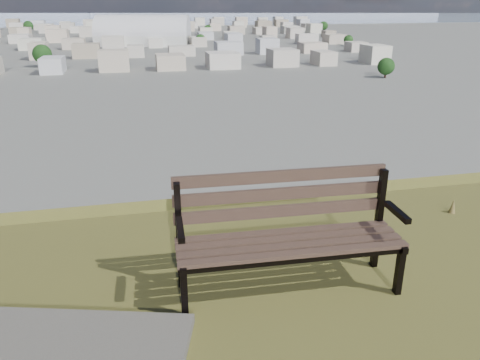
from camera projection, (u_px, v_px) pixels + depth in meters
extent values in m
cube|color=#433026|center=(297.00, 254.00, 3.84)|extent=(1.95, 0.17, 0.04)
cube|color=#433026|center=(292.00, 246.00, 3.95)|extent=(1.95, 0.17, 0.04)
cube|color=#433026|center=(288.00, 239.00, 4.07)|extent=(1.95, 0.17, 0.04)
cube|color=#433026|center=(284.00, 232.00, 4.19)|extent=(1.95, 0.17, 0.04)
cube|color=#433026|center=(282.00, 211.00, 4.21)|extent=(1.95, 0.11, 0.11)
cube|color=#433026|center=(282.00, 194.00, 4.18)|extent=(1.95, 0.11, 0.11)
cube|color=#433026|center=(282.00, 176.00, 4.15)|extent=(1.95, 0.11, 0.11)
cube|color=black|center=(184.00, 292.00, 3.75)|extent=(0.06, 0.07, 0.48)
cube|color=black|center=(179.00, 236.00, 4.08)|extent=(0.06, 0.07, 1.00)
cube|color=black|center=(181.00, 256.00, 3.87)|extent=(0.07, 0.54, 0.05)
cube|color=black|center=(180.00, 230.00, 3.72)|extent=(0.07, 0.39, 0.05)
cube|color=black|center=(400.00, 270.00, 4.06)|extent=(0.06, 0.07, 0.48)
cube|color=black|center=(379.00, 219.00, 4.39)|extent=(0.06, 0.07, 1.00)
cube|color=black|center=(391.00, 237.00, 4.18)|extent=(0.07, 0.54, 0.05)
cube|color=black|center=(397.00, 212.00, 4.03)|extent=(0.07, 0.39, 0.05)
cube|color=black|center=(297.00, 260.00, 3.84)|extent=(1.95, 0.12, 0.04)
cube|color=black|center=(284.00, 237.00, 4.22)|extent=(1.95, 0.12, 0.04)
cone|color=brown|center=(453.00, 206.00, 5.67)|extent=(0.08, 0.08, 0.18)
cube|color=silver|center=(144.00, 40.00, 296.96)|extent=(61.81, 37.27, 6.41)
cylinder|color=silver|center=(144.00, 35.00, 295.81)|extent=(61.81, 37.27, 24.36)
cube|color=#BFB3A4|center=(45.00, 64.00, 184.97)|extent=(11.00, 11.00, 7.00)
cube|color=beige|center=(108.00, 62.00, 189.79)|extent=(11.00, 11.00, 7.00)
cube|color=silver|center=(167.00, 61.00, 194.61)|extent=(11.00, 11.00, 7.00)
cube|color=#B9AA96|center=(224.00, 59.00, 199.43)|extent=(11.00, 11.00, 7.00)
cube|color=gray|center=(278.00, 58.00, 204.25)|extent=(11.00, 11.00, 7.00)
cube|color=#BFB5A7|center=(329.00, 57.00, 209.07)|extent=(11.00, 11.00, 7.00)
cube|color=beige|center=(378.00, 55.00, 213.89)|extent=(11.00, 11.00, 7.00)
cube|color=silver|center=(36.00, 52.00, 228.10)|extent=(11.00, 11.00, 7.00)
cube|color=#B9AA96|center=(87.00, 51.00, 232.92)|extent=(11.00, 11.00, 7.00)
cube|color=gray|center=(136.00, 50.00, 237.74)|extent=(11.00, 11.00, 7.00)
cube|color=#BFB5A7|center=(183.00, 49.00, 242.56)|extent=(11.00, 11.00, 7.00)
cube|color=beige|center=(229.00, 48.00, 247.38)|extent=(11.00, 11.00, 7.00)
cube|color=beige|center=(272.00, 47.00, 252.20)|extent=(11.00, 11.00, 7.00)
cube|color=#BFB3A4|center=(314.00, 46.00, 257.02)|extent=(11.00, 11.00, 7.00)
cube|color=beige|center=(355.00, 45.00, 261.84)|extent=(11.00, 11.00, 7.00)
cube|color=#BFB5A7|center=(30.00, 44.00, 271.22)|extent=(11.00, 11.00, 7.00)
cube|color=beige|center=(73.00, 43.00, 276.04)|extent=(11.00, 11.00, 7.00)
cube|color=beige|center=(115.00, 42.00, 280.86)|extent=(11.00, 11.00, 7.00)
cube|color=#BFB3A4|center=(155.00, 41.00, 285.68)|extent=(11.00, 11.00, 7.00)
cube|color=beige|center=(194.00, 41.00, 290.50)|extent=(11.00, 11.00, 7.00)
cube|color=silver|center=(232.00, 40.00, 295.32)|extent=(11.00, 11.00, 7.00)
cube|color=#B9AA96|center=(269.00, 39.00, 300.14)|extent=(11.00, 11.00, 7.00)
cube|color=gray|center=(304.00, 39.00, 304.96)|extent=(11.00, 11.00, 7.00)
cube|color=#BFB5A7|center=(338.00, 38.00, 309.78)|extent=(11.00, 11.00, 7.00)
cube|color=beige|center=(25.00, 37.00, 314.35)|extent=(11.00, 11.00, 7.00)
cube|color=silver|center=(63.00, 37.00, 319.17)|extent=(11.00, 11.00, 7.00)
cube|color=#B9AA96|center=(99.00, 36.00, 323.99)|extent=(11.00, 11.00, 7.00)
cube|color=gray|center=(134.00, 36.00, 328.81)|extent=(11.00, 11.00, 7.00)
cube|color=#BFB5A7|center=(169.00, 35.00, 333.63)|extent=(11.00, 11.00, 7.00)
cube|color=beige|center=(202.00, 35.00, 338.45)|extent=(11.00, 11.00, 7.00)
cube|color=beige|center=(234.00, 34.00, 343.27)|extent=(11.00, 11.00, 7.00)
cube|color=#BFB3A4|center=(266.00, 34.00, 348.09)|extent=(11.00, 11.00, 7.00)
cube|color=beige|center=(297.00, 33.00, 352.91)|extent=(11.00, 11.00, 7.00)
cube|color=silver|center=(326.00, 33.00, 357.72)|extent=(11.00, 11.00, 7.00)
cube|color=beige|center=(22.00, 33.00, 357.47)|extent=(11.00, 11.00, 7.00)
cube|color=beige|center=(55.00, 32.00, 362.29)|extent=(11.00, 11.00, 7.00)
cube|color=#BFB3A4|center=(87.00, 32.00, 367.11)|extent=(11.00, 11.00, 7.00)
cube|color=beige|center=(118.00, 32.00, 371.93)|extent=(11.00, 11.00, 7.00)
cube|color=silver|center=(149.00, 31.00, 376.75)|extent=(11.00, 11.00, 7.00)
cube|color=#B9AA96|center=(179.00, 31.00, 381.57)|extent=(11.00, 11.00, 7.00)
cube|color=gray|center=(208.00, 30.00, 386.39)|extent=(11.00, 11.00, 7.00)
cube|color=#BFB5A7|center=(236.00, 30.00, 391.21)|extent=(11.00, 11.00, 7.00)
cube|color=beige|center=(264.00, 30.00, 396.03)|extent=(11.00, 11.00, 7.00)
cube|color=beige|center=(291.00, 29.00, 400.85)|extent=(11.00, 11.00, 7.00)
cube|color=#BFB3A4|center=(317.00, 29.00, 405.67)|extent=(11.00, 11.00, 7.00)
cube|color=gray|center=(19.00, 29.00, 400.59)|extent=(11.00, 11.00, 7.00)
cube|color=#BFB5A7|center=(49.00, 29.00, 405.41)|extent=(11.00, 11.00, 7.00)
cube|color=beige|center=(77.00, 29.00, 410.23)|extent=(11.00, 11.00, 7.00)
cube|color=beige|center=(106.00, 28.00, 415.05)|extent=(11.00, 11.00, 7.00)
cube|color=#BFB3A4|center=(133.00, 28.00, 419.87)|extent=(11.00, 11.00, 7.00)
cube|color=beige|center=(160.00, 28.00, 424.69)|extent=(11.00, 11.00, 7.00)
cube|color=silver|center=(187.00, 27.00, 429.51)|extent=(11.00, 11.00, 7.00)
cube|color=#B9AA96|center=(212.00, 27.00, 434.33)|extent=(11.00, 11.00, 7.00)
cube|color=gray|center=(238.00, 27.00, 439.15)|extent=(11.00, 11.00, 7.00)
cube|color=#BFB5A7|center=(262.00, 26.00, 443.97)|extent=(11.00, 11.00, 7.00)
cube|color=beige|center=(286.00, 26.00, 448.79)|extent=(11.00, 11.00, 7.00)
cube|color=beige|center=(310.00, 26.00, 453.61)|extent=(11.00, 11.00, 7.00)
cube|color=#B9AA96|center=(17.00, 26.00, 443.72)|extent=(11.00, 11.00, 7.00)
cube|color=gray|center=(44.00, 26.00, 448.54)|extent=(11.00, 11.00, 7.00)
cube|color=#BFB5A7|center=(70.00, 26.00, 453.36)|extent=(11.00, 11.00, 7.00)
cube|color=beige|center=(95.00, 25.00, 458.18)|extent=(11.00, 11.00, 7.00)
cube|color=beige|center=(121.00, 25.00, 463.00)|extent=(11.00, 11.00, 7.00)
cube|color=#BFB3A4|center=(145.00, 25.00, 467.82)|extent=(11.00, 11.00, 7.00)
cube|color=beige|center=(169.00, 25.00, 472.64)|extent=(11.00, 11.00, 7.00)
cube|color=silver|center=(193.00, 24.00, 477.46)|extent=(11.00, 11.00, 7.00)
cube|color=#B9AA96|center=(216.00, 24.00, 482.28)|extent=(11.00, 11.00, 7.00)
cube|color=gray|center=(239.00, 24.00, 487.10)|extent=(11.00, 11.00, 7.00)
cube|color=#BFB5A7|center=(261.00, 24.00, 491.92)|extent=(11.00, 11.00, 7.00)
cube|color=beige|center=(283.00, 23.00, 496.74)|extent=(11.00, 11.00, 7.00)
cube|color=beige|center=(304.00, 23.00, 501.56)|extent=(11.00, 11.00, 7.00)
cube|color=#B9AA96|center=(15.00, 24.00, 486.84)|extent=(11.00, 11.00, 7.00)
cube|color=gray|center=(39.00, 24.00, 491.66)|extent=(11.00, 11.00, 7.00)
cube|color=#BFB5A7|center=(63.00, 23.00, 496.48)|extent=(11.00, 11.00, 7.00)
cube|color=beige|center=(87.00, 23.00, 501.30)|extent=(11.00, 11.00, 7.00)
cube|color=beige|center=(110.00, 23.00, 506.12)|extent=(11.00, 11.00, 7.00)
cube|color=#BFB3A4|center=(133.00, 23.00, 510.94)|extent=(11.00, 11.00, 7.00)
cube|color=beige|center=(155.00, 23.00, 515.76)|extent=(11.00, 11.00, 7.00)
cube|color=silver|center=(177.00, 22.00, 520.58)|extent=(11.00, 11.00, 7.00)
cube|color=#B9AA96|center=(198.00, 22.00, 525.40)|extent=(11.00, 11.00, 7.00)
cube|color=gray|center=(219.00, 22.00, 530.22)|extent=(11.00, 11.00, 7.00)
cube|color=#BFB5A7|center=(240.00, 22.00, 535.04)|extent=(11.00, 11.00, 7.00)
cube|color=beige|center=(260.00, 22.00, 539.86)|extent=(11.00, 11.00, 7.00)
cube|color=beige|center=(280.00, 21.00, 544.68)|extent=(11.00, 11.00, 7.00)
cube|color=#BFB3A4|center=(299.00, 21.00, 549.50)|extent=(11.00, 11.00, 7.00)
cylinder|color=#2F1F17|center=(385.00, 75.00, 174.73)|extent=(0.80, 0.80, 2.10)
sphere|color=black|center=(386.00, 66.00, 173.60)|extent=(6.30, 6.30, 6.30)
cylinder|color=#2F1F17|center=(44.00, 64.00, 203.16)|extent=(0.80, 0.80, 2.70)
sphere|color=black|center=(42.00, 54.00, 201.70)|extent=(8.10, 8.10, 8.10)
cylinder|color=#2F1F17|center=(348.00, 45.00, 292.08)|extent=(0.80, 0.80, 1.95)
sphere|color=black|center=(348.00, 40.00, 291.02)|extent=(5.85, 5.85, 5.85)
cylinder|color=#2F1F17|center=(208.00, 33.00, 387.25)|extent=(0.80, 0.80, 2.25)
sphere|color=black|center=(208.00, 29.00, 386.03)|extent=(6.75, 6.75, 6.75)
cylinder|color=#2F1F17|center=(29.00, 31.00, 411.66)|extent=(0.80, 0.80, 2.85)
sphere|color=black|center=(28.00, 26.00, 410.11)|extent=(8.55, 8.55, 8.55)
cylinder|color=#2F1F17|center=(201.00, 45.00, 292.19)|extent=(0.80, 0.80, 2.10)
sphere|color=black|center=(201.00, 39.00, 291.05)|extent=(6.30, 6.30, 6.30)
cylinder|color=#2F1F17|center=(324.00, 30.00, 427.50)|extent=(0.80, 0.80, 2.55)
sphere|color=black|center=(324.00, 26.00, 426.12)|extent=(7.65, 7.65, 7.65)
cube|color=#90A5B7|center=(132.00, 16.00, 830.95)|extent=(2400.00, 700.00, 0.12)
cube|color=#9198B5|center=(185.00, 1.00, 1299.19)|extent=(700.00, 220.00, 45.00)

